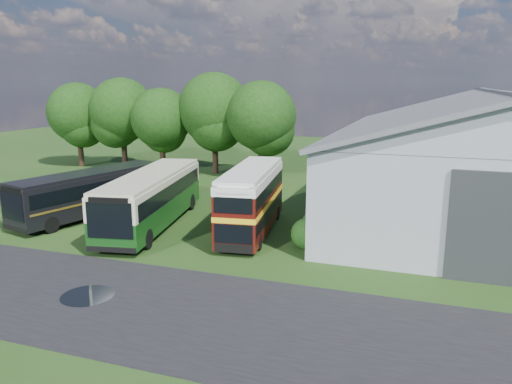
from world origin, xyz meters
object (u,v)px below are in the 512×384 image
at_px(storage_shed, 488,154).
at_px(bus_maroon_double, 252,201).
at_px(bus_dark_single, 91,193).
at_px(bus_green_single, 152,198).

distance_m(storage_shed, bus_maroon_double, 15.68).
relative_size(storage_shed, bus_dark_single, 2.23).
bearing_deg(bus_maroon_double, bus_green_single, 178.79).
bearing_deg(storage_shed, bus_maroon_double, -147.66).
height_order(bus_green_single, bus_dark_single, bus_green_single).
relative_size(bus_maroon_double, bus_dark_single, 0.83).
bearing_deg(bus_green_single, bus_maroon_double, -4.04).
distance_m(bus_green_single, bus_maroon_double, 6.25).
bearing_deg(bus_green_single, bus_dark_single, 161.34).
bearing_deg(storage_shed, bus_dark_single, -161.04).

